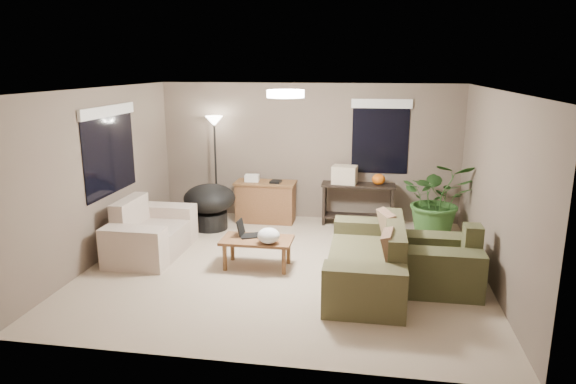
% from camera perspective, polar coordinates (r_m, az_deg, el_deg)
% --- Properties ---
extents(room_shell, '(5.50, 5.50, 5.50)m').
position_cam_1_polar(room_shell, '(7.07, -0.26, 1.19)').
color(room_shell, '#BDA88D').
rests_on(room_shell, ground).
extents(main_sofa, '(0.95, 2.20, 0.85)m').
position_cam_1_polar(main_sofa, '(6.86, 8.97, -7.76)').
color(main_sofa, brown).
rests_on(main_sofa, ground).
extents(throw_pillows, '(0.37, 1.39, 0.47)m').
position_cam_1_polar(throw_pillows, '(6.74, 11.26, -5.03)').
color(throw_pillows, '#8C7251').
rests_on(throw_pillows, main_sofa).
extents(loveseat, '(0.90, 1.60, 0.85)m').
position_cam_1_polar(loveseat, '(8.12, -15.08, -4.59)').
color(loveseat, '#BEB3A2').
rests_on(loveseat, ground).
extents(armchair, '(0.95, 1.00, 0.85)m').
position_cam_1_polar(armchair, '(6.99, 16.74, -7.76)').
color(armchair, '#4A4C2D').
rests_on(armchair, ground).
extents(coffee_table, '(1.00, 0.55, 0.42)m').
position_cam_1_polar(coffee_table, '(7.32, -3.46, -5.67)').
color(coffee_table, brown).
rests_on(coffee_table, ground).
extents(laptop, '(0.40, 0.35, 0.24)m').
position_cam_1_polar(laptop, '(7.41, -4.58, -4.45)').
color(laptop, black).
rests_on(laptop, coffee_table).
extents(plastic_bag, '(0.33, 0.31, 0.22)m').
position_cam_1_polar(plastic_bag, '(7.08, -2.17, -4.87)').
color(plastic_bag, white).
rests_on(plastic_bag, coffee_table).
extents(desk, '(1.10, 0.50, 0.75)m').
position_cam_1_polar(desk, '(9.41, -2.50, -1.06)').
color(desk, brown).
rests_on(desk, ground).
extents(desk_papers, '(0.68, 0.28, 0.12)m').
position_cam_1_polar(desk_papers, '(9.33, -3.48, 1.48)').
color(desk_papers, silver).
rests_on(desk_papers, desk).
extents(console_table, '(1.30, 0.40, 0.75)m').
position_cam_1_polar(console_table, '(9.30, 7.76, -0.98)').
color(console_table, black).
rests_on(console_table, ground).
extents(pumpkin, '(0.30, 0.30, 0.19)m').
position_cam_1_polar(pumpkin, '(9.21, 10.02, 1.39)').
color(pumpkin, orange).
rests_on(pumpkin, console_table).
extents(cardboard_box, '(0.46, 0.37, 0.32)m').
position_cam_1_polar(cardboard_box, '(9.20, 6.30, 1.93)').
color(cardboard_box, beige).
rests_on(cardboard_box, console_table).
extents(papasan_chair, '(0.96, 0.96, 0.80)m').
position_cam_1_polar(papasan_chair, '(9.06, -8.69, -1.23)').
color(papasan_chair, black).
rests_on(papasan_chair, ground).
extents(floor_lamp, '(0.32, 0.32, 1.91)m').
position_cam_1_polar(floor_lamp, '(9.53, -8.17, 6.48)').
color(floor_lamp, black).
rests_on(floor_lamp, ground).
extents(ceiling_fixture, '(0.50, 0.50, 0.10)m').
position_cam_1_polar(ceiling_fixture, '(6.91, -0.27, 10.86)').
color(ceiling_fixture, white).
rests_on(ceiling_fixture, room_shell).
extents(houseplant, '(1.17, 1.30, 1.02)m').
position_cam_1_polar(houseplant, '(8.87, 16.24, -1.68)').
color(houseplant, '#2D5923').
rests_on(houseplant, ground).
extents(cat_scratching_post, '(0.32, 0.32, 0.50)m').
position_cam_1_polar(cat_scratching_post, '(7.70, 17.99, -6.48)').
color(cat_scratching_post, tan).
rests_on(cat_scratching_post, ground).
extents(window_left, '(0.05, 1.56, 1.33)m').
position_cam_1_polar(window_left, '(8.15, -19.26, 5.93)').
color(window_left, black).
rests_on(window_left, room_shell).
extents(window_back, '(1.06, 0.05, 1.33)m').
position_cam_1_polar(window_back, '(9.34, 10.28, 7.42)').
color(window_back, black).
rests_on(window_back, room_shell).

